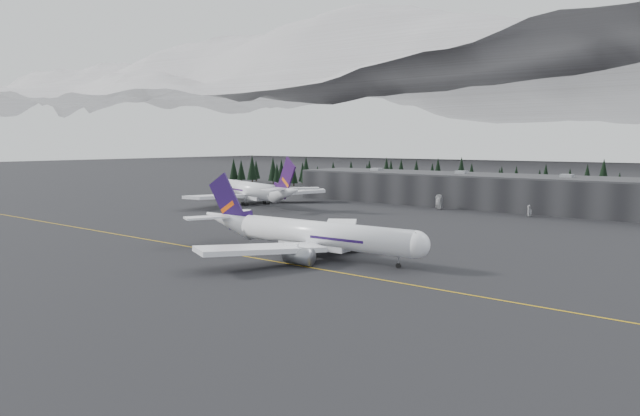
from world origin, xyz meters
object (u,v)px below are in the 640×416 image
Objects in this scene: gse_vehicle_b at (530,215)px; jet_parked at (254,191)px; terminal at (485,191)px; gse_vehicle_a at (439,207)px; jet_main at (305,233)px.

jet_parked is at bearing -105.87° from gse_vehicle_b.
jet_parked is 16.53× the size of gse_vehicle_b.
terminal reaches higher than gse_vehicle_b.
gse_vehicle_a reaches higher than gse_vehicle_b.
terminal is at bearing -127.84° from jet_parked.
terminal is 2.66× the size of jet_main.
gse_vehicle_b is (100.29, 29.83, -4.95)m from jet_parked.
gse_vehicle_b is at bearing 8.13° from gse_vehicle_a.
jet_main is at bearing -70.68° from gse_vehicle_a.
terminal is at bearing 72.14° from gse_vehicle_a.
jet_parked is 104.75m from gse_vehicle_b.
jet_main is 0.91× the size of jet_parked.
jet_main is 10.73× the size of gse_vehicle_a.
gse_vehicle_a is at bearing -124.48° from gse_vehicle_b.
gse_vehicle_a is at bearing -135.96° from jet_parked.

